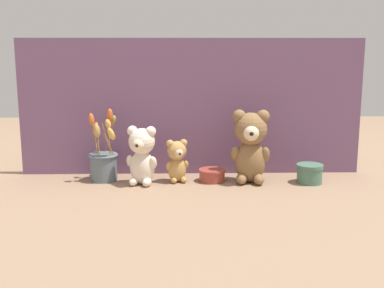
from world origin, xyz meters
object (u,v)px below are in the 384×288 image
(teddy_bear_large, at_px, (250,145))
(decorative_tin_short, at_px, (310,173))
(teddy_bear_small, at_px, (177,160))
(teddy_bear_medium, at_px, (142,154))
(flower_vase, at_px, (104,161))
(decorative_tin_tall, at_px, (212,175))

(teddy_bear_large, height_order, decorative_tin_short, teddy_bear_large)
(teddy_bear_small, bearing_deg, decorative_tin_short, -3.13)
(teddy_bear_medium, distance_m, flower_vase, 0.18)
(teddy_bear_large, relative_size, teddy_bear_small, 1.69)
(teddy_bear_large, distance_m, flower_vase, 0.62)
(flower_vase, relative_size, decorative_tin_tall, 2.71)
(teddy_bear_medium, relative_size, decorative_tin_short, 2.21)
(teddy_bear_large, relative_size, flower_vase, 1.00)
(decorative_tin_tall, bearing_deg, decorative_tin_short, -5.19)
(flower_vase, distance_m, decorative_tin_tall, 0.46)
(teddy_bear_large, bearing_deg, decorative_tin_tall, 173.25)
(teddy_bear_medium, xyz_separation_m, decorative_tin_tall, (0.29, 0.04, -0.10))
(teddy_bear_medium, height_order, flower_vase, flower_vase)
(decorative_tin_short, bearing_deg, flower_vase, 175.89)
(teddy_bear_large, height_order, decorative_tin_tall, teddy_bear_large)
(teddy_bear_medium, distance_m, decorative_tin_tall, 0.31)
(teddy_bear_medium, height_order, decorative_tin_short, teddy_bear_medium)
(teddy_bear_small, xyz_separation_m, flower_vase, (-0.31, 0.03, -0.01))
(flower_vase, height_order, decorative_tin_tall, flower_vase)
(teddy_bear_large, xyz_separation_m, decorative_tin_short, (0.25, -0.02, -0.12))
(teddy_bear_medium, relative_size, flower_vase, 0.79)
(teddy_bear_small, bearing_deg, decorative_tin_tall, 2.52)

